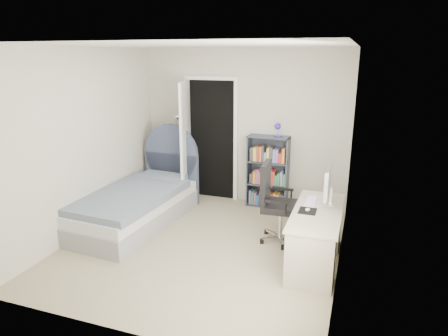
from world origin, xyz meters
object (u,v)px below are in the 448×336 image
(desk, at_px, (316,234))
(bed, at_px, (139,203))
(floor_lamp, at_px, (178,164))
(office_chair, at_px, (275,199))
(nightstand, at_px, (179,177))
(bookcase, at_px, (268,174))

(desk, bearing_deg, bed, 171.88)
(floor_lamp, xyz_separation_m, desk, (2.53, -1.57, -0.22))
(office_chair, bearing_deg, desk, -35.91)
(bed, height_order, desk, bed)
(nightstand, relative_size, floor_lamp, 0.38)
(bed, distance_m, floor_lamp, 1.23)
(bed, bearing_deg, floor_lamp, 86.39)
(desk, relative_size, office_chair, 1.28)
(bed, distance_m, office_chair, 2.03)
(desk, xyz_separation_m, office_chair, (-0.60, 0.43, 0.22))
(bookcase, bearing_deg, desk, -59.46)
(floor_lamp, distance_m, bookcase, 1.57)
(floor_lamp, bearing_deg, office_chair, -30.37)
(office_chair, bearing_deg, bed, -178.24)
(nightstand, distance_m, bookcase, 1.57)
(bed, xyz_separation_m, nightstand, (0.09, 1.19, 0.06))
(bed, relative_size, floor_lamp, 1.52)
(bed, xyz_separation_m, desk, (2.61, -0.37, 0.07))
(bookcase, relative_size, desk, 1.01)
(bed, height_order, bookcase, bookcase)
(desk, height_order, office_chair, desk)
(bed, xyz_separation_m, office_chair, (2.01, 0.06, 0.29))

